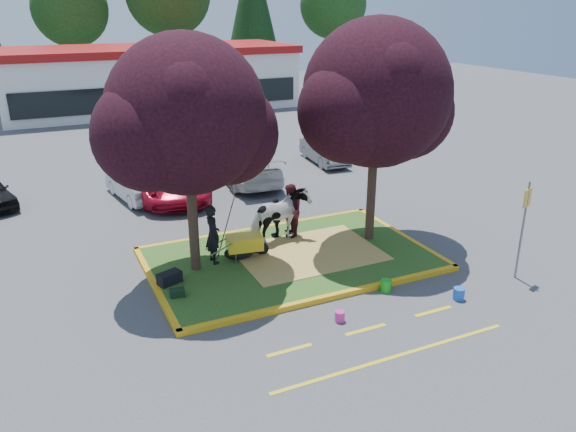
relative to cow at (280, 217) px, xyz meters
name	(u,v)px	position (x,y,z in m)	size (l,w,h in m)	color
ground	(290,261)	(-0.17, -1.15, -0.99)	(90.00, 90.00, 0.00)	#424244
median_island	(290,259)	(-0.17, -1.15, -0.92)	(8.00, 5.00, 0.15)	#214816
curb_near	(332,297)	(-0.17, -3.73, -0.92)	(8.30, 0.16, 0.15)	gold
curb_far	(258,229)	(-0.17, 1.43, -0.92)	(8.30, 0.16, 0.15)	gold
curb_left	(155,286)	(-4.25, -1.15, -0.92)	(0.16, 5.30, 0.15)	gold
curb_right	(402,236)	(3.91, -1.15, -0.92)	(0.16, 5.30, 0.15)	gold
straw_bedding	(308,253)	(0.43, -1.15, -0.84)	(4.20, 3.00, 0.01)	tan
tree_purple_left	(188,122)	(-2.95, -0.77, 3.37)	(5.06, 4.20, 6.51)	black
tree_purple_right	(377,101)	(2.75, -0.97, 3.57)	(5.30, 4.40, 6.82)	black
fire_lane_stripe_a	(290,350)	(-2.17, -5.35, -0.99)	(1.10, 0.12, 0.01)	yellow
fire_lane_stripe_b	(366,330)	(-0.17, -5.35, -0.99)	(1.10, 0.12, 0.01)	yellow
fire_lane_stripe_c	(433,311)	(1.83, -5.35, -0.99)	(1.10, 0.12, 0.01)	yellow
fire_lane_long	(395,357)	(-0.17, -6.55, -0.99)	(6.00, 0.10, 0.01)	yellow
retail_building	(151,77)	(1.83, 26.83, 1.26)	(20.40, 8.40, 4.40)	silver
cow	(280,217)	(0.00, 0.00, 0.00)	(0.91, 1.99, 1.68)	white
calf	(240,252)	(-1.59, -0.64, -0.63)	(0.98, 0.55, 0.42)	black
handler	(213,234)	(-2.36, -0.55, 0.03)	(0.63, 0.42, 1.74)	black
visitor_a	(290,211)	(0.49, 0.26, 0.03)	(0.85, 0.66, 1.75)	#3F121A
visitor_b	(276,218)	(0.06, 0.43, -0.19)	(0.76, 0.32, 1.30)	black
wheelbarrow	(245,243)	(-1.44, -0.68, -0.36)	(1.88, 0.77, 0.71)	black
gear_bag_dark	(169,278)	(-3.87, -1.34, -0.68)	(0.63, 0.34, 0.32)	black
gear_bag_green	(177,293)	(-3.87, -2.14, -0.74)	(0.38, 0.24, 0.20)	black
sign_post	(524,219)	(5.12, -4.82, 0.78)	(0.38, 0.16, 2.83)	slate
bucket_green	(386,286)	(1.34, -3.95, -0.83)	(0.30, 0.30, 0.33)	#19A61C
bucket_pink	(340,316)	(-0.54, -4.76, -0.86)	(0.25, 0.25, 0.27)	#D02E92
bucket_blue	(459,294)	(2.81, -5.13, -0.83)	(0.30, 0.30, 0.32)	blue
car_silver	(134,185)	(-3.29, 6.62, -0.40)	(1.25, 3.57, 1.18)	#AAACB2
car_red	(173,176)	(-1.78, 6.45, -0.22)	(2.57, 5.57, 1.55)	#A90E26
car_white	(245,163)	(1.53, 7.05, -0.22)	(2.17, 5.33, 1.55)	silver
car_grey	(324,151)	(6.05, 8.20, -0.39)	(1.27, 3.65, 1.20)	#5B5F63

